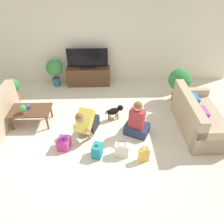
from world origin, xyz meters
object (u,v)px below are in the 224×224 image
(potted_plant_corner_left, at_px, (13,88))
(dog, at_px, (115,111))
(potted_plant_back_left, at_px, (54,69))
(tabletop_plant, at_px, (23,109))
(tv, at_px, (87,60))
(gift_bag_a, at_px, (144,155))
(gift_bag_b, at_px, (122,150))
(coffee_table, at_px, (31,111))
(person_kneeling, at_px, (87,122))
(tv_console, at_px, (89,76))
(mug, at_px, (29,107))
(gift_box_b, at_px, (64,143))
(potted_plant_corner_right, at_px, (179,81))
(gift_box_a, at_px, (97,150))
(person_sitting, at_px, (137,122))
(sofa_right, at_px, (198,118))

(potted_plant_corner_left, xyz_separation_m, dog, (2.76, -0.92, -0.18))
(potted_plant_back_left, height_order, tabletop_plant, potted_plant_back_left)
(tv, xyz_separation_m, gift_bag_a, (1.27, -3.21, -0.67))
(potted_plant_back_left, xyz_separation_m, gift_bag_b, (1.84, -3.00, -0.42))
(tabletop_plant, bearing_deg, dog, 6.77)
(coffee_table, bearing_deg, person_kneeling, -18.23)
(tv_console, height_order, gift_bag_a, tv_console)
(tv_console, height_order, gift_bag_b, tv_console)
(tabletop_plant, bearing_deg, potted_plant_back_left, 79.93)
(coffee_table, xyz_separation_m, tv_console, (1.26, 1.94, -0.07))
(dog, distance_m, mug, 2.07)
(coffee_table, xyz_separation_m, gift_box_b, (0.88, -0.86, -0.23))
(potted_plant_corner_right, height_order, tabletop_plant, potted_plant_corner_right)
(gift_box_a, distance_m, gift_box_b, 0.76)
(tv_console, height_order, potted_plant_back_left, potted_plant_back_left)
(potted_plant_corner_right, height_order, person_kneeling, potted_plant_corner_right)
(gift_bag_b, bearing_deg, person_sitting, 59.81)
(tv_console, distance_m, tv, 0.55)
(tv_console, distance_m, gift_bag_b, 3.17)
(coffee_table, relative_size, tabletop_plant, 4.26)
(tv, bearing_deg, mug, -124.76)
(sofa_right, distance_m, potted_plant_corner_right, 1.28)
(potted_plant_back_left, bearing_deg, person_sitting, -46.46)
(gift_bag_b, bearing_deg, mug, 151.14)
(potted_plant_corner_right, bearing_deg, tv_console, 158.16)
(tv, height_order, potted_plant_corner_left, tv)
(gift_bag_a, relative_size, mug, 2.79)
(gift_box_a, distance_m, tabletop_plant, 2.00)
(coffee_table, distance_m, person_sitting, 2.52)
(potted_plant_corner_right, height_order, dog, potted_plant_corner_right)
(potted_plant_corner_left, xyz_separation_m, potted_plant_corner_right, (4.53, -0.11, 0.19))
(potted_plant_back_left, distance_m, gift_box_b, 2.86)
(potted_plant_corner_left, height_order, gift_bag_b, potted_plant_corner_left)
(coffee_table, bearing_deg, gift_box_b, -44.36)
(gift_bag_b, bearing_deg, potted_plant_back_left, 121.53)
(dog, bearing_deg, tabletop_plant, 71.42)
(coffee_table, distance_m, gift_bag_a, 2.84)
(tv_console, xyz_separation_m, gift_box_b, (-0.38, -2.80, -0.16))
(tv, height_order, gift_box_a, tv)
(sofa_right, height_order, tabletop_plant, sofa_right)
(gift_bag_b, relative_size, mug, 2.63)
(tv_console, xyz_separation_m, gift_bag_a, (1.27, -3.21, -0.12))
(potted_plant_corner_right, distance_m, person_sitting, 1.92)
(person_kneeling, bearing_deg, potted_plant_back_left, 134.53)
(sofa_right, height_order, potted_plant_corner_right, potted_plant_corner_right)
(potted_plant_corner_left, distance_m, gift_box_a, 3.20)
(dog, xyz_separation_m, gift_bag_a, (0.51, -1.39, -0.08))
(sofa_right, distance_m, gift_box_a, 2.47)
(potted_plant_back_left, bearing_deg, person_kneeling, -64.75)
(person_kneeling, relative_size, person_sitting, 0.95)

